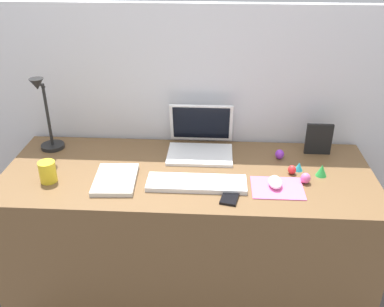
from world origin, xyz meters
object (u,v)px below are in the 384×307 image
notebook_pad (115,180)px  toy_figurine_cyan (299,167)px  toy_figurine_red (292,170)px  desk_lamp (46,116)px  coffee_mug (48,172)px  laptop (200,140)px  cell_phone (231,196)px  toy_figurine_pink (306,178)px  keyboard (197,183)px  picture_frame (319,139)px  mouse (275,182)px  toy_figurine_green (322,171)px  toy_figurine_purple (280,154)px

notebook_pad → toy_figurine_cyan: size_ratio=6.14×
toy_figurine_cyan → toy_figurine_red: same height
desk_lamp → coffee_mug: 0.32m
laptop → coffee_mug: bearing=-152.8°
cell_phone → toy_figurine_pink: (0.31, 0.12, 0.02)m
keyboard → picture_frame: picture_frame is taller
mouse → picture_frame: bearing=53.2°
picture_frame → toy_figurine_green: (-0.02, -0.21, -0.05)m
toy_figurine_green → mouse: bearing=-154.7°
coffee_mug → toy_figurine_pink: (1.07, 0.05, -0.02)m
notebook_pad → toy_figurine_purple: bearing=15.8°
toy_figurine_green → keyboard: bearing=-168.5°
toy_figurine_cyan → notebook_pad: bearing=-169.8°
cell_phone → coffee_mug: 0.76m
coffee_mug → toy_figurine_green: (1.15, 0.11, -0.02)m
notebook_pad → desk_lamp: bearing=140.8°
laptop → mouse: laptop is taller
notebook_pad → toy_figurine_red: (0.75, 0.11, 0.01)m
picture_frame → toy_figurine_pink: 0.29m
notebook_pad → picture_frame: picture_frame is taller
picture_frame → coffee_mug: picture_frame is taller
picture_frame → notebook_pad: bearing=-161.0°
coffee_mug → toy_figurine_purple: (0.99, 0.26, -0.02)m
desk_lamp → notebook_pad: 0.48m
keyboard → desk_lamp: bearing=158.8°
laptop → notebook_pad: size_ratio=1.25×
mouse → toy_figurine_cyan: (0.12, 0.14, -0.00)m
keyboard → toy_figurine_green: (0.53, 0.11, 0.02)m
cell_phone → mouse: bearing=38.0°
desk_lamp → toy_figurine_green: 1.26m
desk_lamp → toy_figurine_pink: 1.19m
notebook_pad → picture_frame: 0.94m
toy_figurine_purple → toy_figurine_pink: same height
cell_phone → picture_frame: (0.41, 0.39, 0.07)m
desk_lamp → picture_frame: size_ratio=2.44×
toy_figurine_red → desk_lamp: bearing=172.1°
laptop → toy_figurine_red: (0.40, -0.20, -0.03)m
coffee_mug → toy_figurine_cyan: (1.06, 0.15, -0.03)m
cell_phone → toy_figurine_red: toy_figurine_red is taller
toy_figurine_purple → toy_figurine_red: (0.04, -0.14, -0.00)m
toy_figurine_red → toy_figurine_purple: bearing=105.4°
notebook_pad → toy_figurine_red: toy_figurine_red is taller
keyboard → mouse: size_ratio=4.27×
notebook_pad → toy_figurine_green: size_ratio=4.60×
cell_phone → laptop: bearing=121.6°
toy_figurine_purple → toy_figurine_red: 0.14m
keyboard → picture_frame: bearing=29.8°
desk_lamp → toy_figurine_cyan: size_ratio=9.36×
laptop → mouse: 0.44m
keyboard → toy_figurine_red: (0.41, 0.12, 0.01)m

